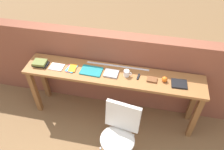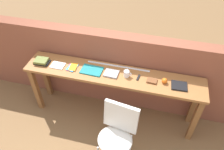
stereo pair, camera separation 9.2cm
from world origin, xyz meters
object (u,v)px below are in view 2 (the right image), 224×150
at_px(multitool_folded, 138,77).
at_px(leather_journal_brown, 152,81).
at_px(sports_ball_small, 165,81).
at_px(book_repair_rightmost, 179,86).
at_px(chair_white_moulded, 117,132).
at_px(mug, 127,74).
at_px(magazine_cycling, 58,65).
at_px(pamphlet_pile_colourful, 72,67).
at_px(book_open_centre, 92,70).
at_px(book_stack_leftmost, 42,61).

relative_size(multitool_folded, leather_journal_brown, 0.85).
distance_m(sports_ball_small, book_repair_rightmost, 0.19).
bearing_deg(sports_ball_small, leather_journal_brown, -175.78).
relative_size(chair_white_moulded, mug, 8.10).
bearing_deg(sports_ball_small, mug, 179.58).
bearing_deg(chair_white_moulded, multitool_folded, 78.78).
bearing_deg(sports_ball_small, magazine_cycling, -179.12).
xyz_separation_m(magazine_cycling, pamphlet_pile_colourful, (0.21, 0.01, 0.00)).
bearing_deg(leather_journal_brown, book_repair_rightmost, 1.63).
height_order(chair_white_moulded, pamphlet_pile_colourful, pamphlet_pile_colourful).
distance_m(multitool_folded, leather_journal_brown, 0.18).
distance_m(book_open_centre, mug, 0.49).
xyz_separation_m(leather_journal_brown, book_repair_rightmost, (0.35, -0.01, -0.00)).
xyz_separation_m(multitool_folded, book_repair_rightmost, (0.53, -0.03, 0.00)).
xyz_separation_m(book_open_centre, sports_ball_small, (0.99, 0.00, 0.03)).
bearing_deg(multitool_folded, book_repair_rightmost, -3.02).
bearing_deg(sports_ball_small, book_stack_leftmost, -179.37).
bearing_deg(book_stack_leftmost, chair_white_moulded, -26.41).
bearing_deg(book_open_centre, mug, 2.95).
distance_m(book_stack_leftmost, mug, 1.24).
bearing_deg(book_repair_rightmost, sports_ball_small, 172.01).
bearing_deg(pamphlet_pile_colourful, book_stack_leftmost, -178.76).
distance_m(leather_journal_brown, book_repair_rightmost, 0.35).
height_order(mug, multitool_folded, mug).
relative_size(book_stack_leftmost, pamphlet_pile_colourful, 1.15).
bearing_deg(mug, pamphlet_pile_colourful, -179.05).
height_order(book_stack_leftmost, magazine_cycling, book_stack_leftmost).
xyz_separation_m(magazine_cycling, sports_ball_small, (1.50, 0.02, 0.03)).
xyz_separation_m(multitool_folded, leather_journal_brown, (0.18, -0.02, 0.00)).
bearing_deg(pamphlet_pile_colourful, mug, 0.95).
relative_size(chair_white_moulded, book_repair_rightmost, 4.48).
distance_m(magazine_cycling, multitool_folded, 1.15).
height_order(magazine_cycling, leather_journal_brown, leather_journal_brown).
bearing_deg(leather_journal_brown, magazine_cycling, -176.83).
height_order(chair_white_moulded, book_open_centre, book_open_centre).
distance_m(chair_white_moulded, magazine_cycling, 1.25).
xyz_separation_m(pamphlet_pile_colourful, sports_ball_small, (1.28, 0.01, 0.03)).
xyz_separation_m(leather_journal_brown, sports_ball_small, (0.16, 0.01, 0.03)).
bearing_deg(sports_ball_small, chair_white_moulded, -126.08).
height_order(book_stack_leftmost, sports_ball_small, sports_ball_small).
bearing_deg(book_repair_rightmost, leather_journal_brown, 176.43).
distance_m(magazine_cycling, book_repair_rightmost, 1.69).
bearing_deg(magazine_cycling, sports_ball_small, 2.33).
distance_m(pamphlet_pile_colourful, sports_ball_small, 1.28).
height_order(sports_ball_small, book_repair_rightmost, sports_ball_small).
bearing_deg(magazine_cycling, pamphlet_pile_colourful, 5.12).
relative_size(mug, multitool_folded, 1.00).
distance_m(chair_white_moulded, book_open_centre, 0.91).
bearing_deg(book_repair_rightmost, chair_white_moulded, -138.97).
xyz_separation_m(magazine_cycling, book_repair_rightmost, (1.69, 0.00, 0.00)).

